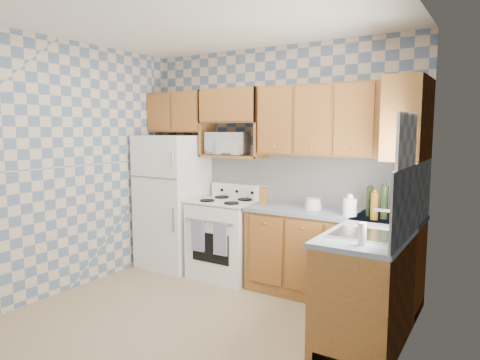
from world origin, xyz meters
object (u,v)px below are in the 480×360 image
at_px(refrigerator, 173,201).
at_px(stove_body, 226,239).
at_px(electric_kettle, 350,207).
at_px(microwave, 228,143).

relative_size(refrigerator, stove_body, 1.87).
bearing_deg(stove_body, refrigerator, -178.22).
bearing_deg(electric_kettle, refrigerator, 177.91).
height_order(refrigerator, electric_kettle, refrigerator).
relative_size(stove_body, microwave, 1.82).
bearing_deg(stove_body, electric_kettle, -4.13).
xyz_separation_m(refrigerator, microwave, (0.72, 0.21, 0.75)).
xyz_separation_m(microwave, electric_kettle, (1.61, -0.29, -0.58)).
distance_m(refrigerator, microwave, 1.06).
bearing_deg(microwave, refrigerator, -174.08).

